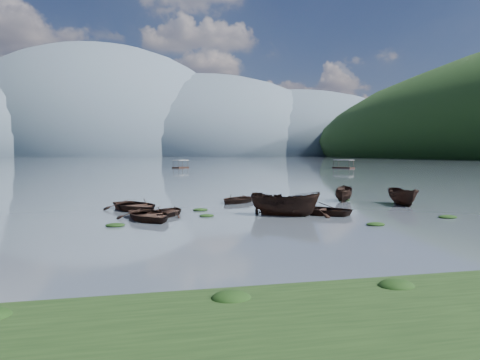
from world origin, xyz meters
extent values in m
plane|color=#4B535E|center=(0.00, 0.00, 0.00)|extent=(2400.00, 2400.00, 0.00)
cube|color=black|center=(0.00, -14.00, 0.00)|extent=(60.00, 6.00, 0.50)
ellipsoid|color=#475666|center=(-60.00, 900.00, 0.00)|extent=(520.00, 520.00, 340.00)
ellipsoid|color=#475666|center=(140.00, 900.00, 0.00)|extent=(520.00, 520.00, 260.00)
ellipsoid|color=#475666|center=(320.00, 900.00, 0.00)|extent=(520.00, 520.00, 220.00)
imported|color=black|center=(-7.43, 5.04, 0.00)|extent=(4.56, 5.46, 0.97)
imported|color=black|center=(-6.16, 7.18, 0.00)|extent=(4.30, 4.81, 0.82)
imported|color=black|center=(1.34, 4.98, 0.00)|extent=(4.90, 4.37, 1.86)
imported|color=black|center=(3.75, 5.38, 0.00)|extent=(5.70, 5.74, 0.98)
imported|color=black|center=(12.65, 8.90, 0.00)|extent=(2.32, 4.45, 1.63)
imported|color=black|center=(-8.17, 10.28, 0.00)|extent=(5.43, 6.15, 1.06)
imported|color=black|center=(0.18, 13.87, 0.00)|extent=(5.16, 5.30, 0.90)
imported|color=black|center=(9.39, 12.87, 0.00)|extent=(3.13, 3.99, 1.46)
ellipsoid|color=black|center=(-9.41, 2.99, 0.00)|extent=(1.09, 0.89, 0.24)
ellipsoid|color=black|center=(-3.72, 5.88, 0.00)|extent=(0.98, 0.78, 0.21)
ellipsoid|color=black|center=(5.08, -0.14, 0.00)|extent=(1.09, 0.87, 0.24)
ellipsoid|color=black|center=(1.40, 6.16, 0.00)|extent=(0.86, 0.72, 0.19)
ellipsoid|color=black|center=(11.14, 1.56, 0.00)|extent=(1.19, 0.95, 0.25)
ellipsoid|color=black|center=(-7.11, 4.81, 0.00)|extent=(0.98, 0.79, 0.21)
ellipsoid|color=black|center=(-3.64, 9.11, 0.00)|extent=(1.10, 0.91, 0.23)
ellipsoid|color=black|center=(9.84, 13.61, 0.00)|extent=(1.07, 0.86, 0.23)
camera|label=1|loc=(-8.67, -24.16, 4.10)|focal=35.00mm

